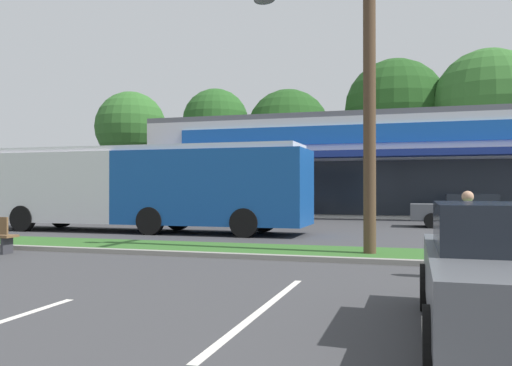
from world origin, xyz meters
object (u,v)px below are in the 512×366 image
object	(u,v)px
city_bus	(142,186)
car_2	(511,271)
utility_pole	(363,54)
car_1	(467,210)
pedestrian_near_bench	(468,235)
car_4	(135,206)
car_5	(245,208)

from	to	relation	value
city_bus	car_2	size ratio (longest dim) A/B	3.00
utility_pole	city_bus	bearing A→B (deg)	148.78
utility_pole	car_1	distance (m)	12.41
pedestrian_near_bench	utility_pole	bearing A→B (deg)	-150.78
car_1	car_4	bearing A→B (deg)	-0.75
car_1	car_4	distance (m)	15.90
car_1	pedestrian_near_bench	size ratio (longest dim) A/B	2.77
city_bus	utility_pole	bearing A→B (deg)	148.81
car_4	car_5	world-z (taller)	car_4
car_1	pedestrian_near_bench	world-z (taller)	pedestrian_near_bench
car_2	car_5	bearing A→B (deg)	-153.58
car_1	car_2	size ratio (longest dim) A/B	1.04
car_1	pedestrian_near_bench	xyz separation A→B (m)	(-1.16, -13.65, 0.08)
utility_pole	car_4	world-z (taller)	utility_pole
car_5	car_2	bearing A→B (deg)	-63.58
car_2	pedestrian_near_bench	bearing A→B (deg)	-179.16
car_2	car_5	world-z (taller)	car_2
car_5	car_4	bearing A→B (deg)	171.99
utility_pole	car_2	distance (m)	8.14
utility_pole	car_1	world-z (taller)	utility_pole
car_4	car_1	bearing A→B (deg)	179.25
car_5	car_1	bearing A→B (deg)	3.99
car_1	pedestrian_near_bench	bearing A→B (deg)	85.12
utility_pole	pedestrian_near_bench	world-z (taller)	utility_pole
car_1	car_4	size ratio (longest dim) A/B	1.09
utility_pole	car_5	bearing A→B (deg)	121.05
car_4	car_5	bearing A→B (deg)	171.99
city_bus	car_1	bearing A→B (deg)	-154.35
utility_pole	car_5	distance (m)	13.00
city_bus	car_1	distance (m)	13.53
car_2	car_4	world-z (taller)	car_2
city_bus	car_5	size ratio (longest dim) A/B	2.81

